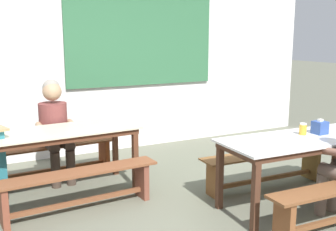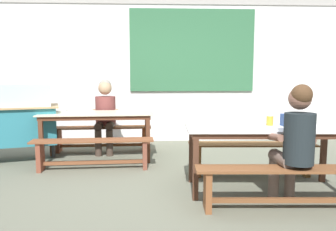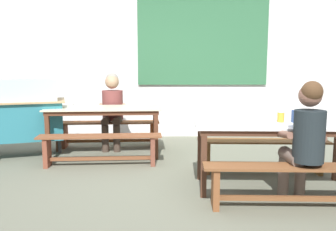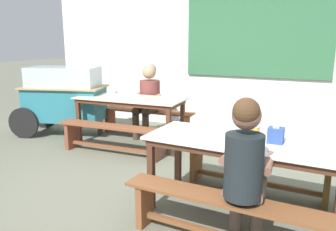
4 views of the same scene
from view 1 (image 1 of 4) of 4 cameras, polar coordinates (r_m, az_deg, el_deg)
The scene contains 10 objects.
ground_plane at distance 4.20m, azimuth 5.42°, elevation -13.60°, with size 40.00×40.00×0.00m, color #646655.
backdrop_wall at distance 6.27m, azimuth -7.95°, elevation 8.69°, with size 7.27×0.23×2.85m.
dining_table_far at distance 4.65m, azimuth -14.82°, elevation -2.85°, with size 1.73×0.78×0.73m.
dining_table_near at distance 4.39m, azimuth 18.41°, elevation -3.85°, with size 1.80×0.79×0.73m.
bench_far_back at distance 5.28m, azimuth -16.33°, elevation -5.55°, with size 1.71×0.39×0.42m.
bench_far_front at distance 4.23m, azimuth -12.42°, elevation -9.44°, with size 1.68×0.35×0.42m.
bench_near_back at distance 4.91m, azimuth 13.54°, elevation -6.71°, with size 1.65×0.37×0.42m.
person_center_facing at distance 5.13m, azimuth -15.59°, elevation -1.04°, with size 0.46×0.58×1.23m.
tissue_box at distance 4.57m, azimuth 20.49°, elevation -1.57°, with size 0.13×0.13×0.16m.
condiment_jar at distance 4.47m, azimuth 18.37°, elevation -1.81°, with size 0.08×0.08×0.12m.
Camera 1 is at (-2.11, -3.18, 1.75)m, focal length 43.53 mm.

